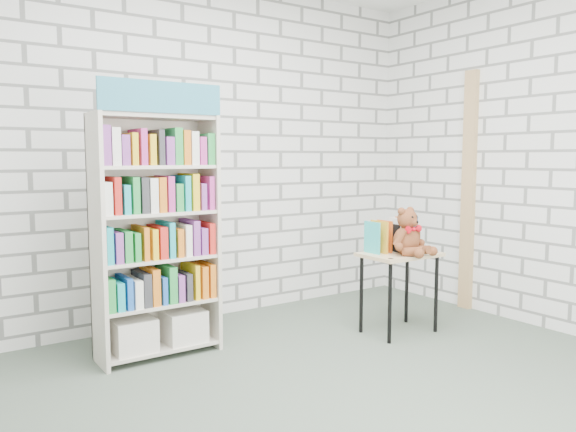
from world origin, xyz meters
TOP-DOWN VIEW (x-y plane):
  - ground at (0.00, 0.00)m, footprint 4.50×4.50m
  - room_shell at (0.00, 0.00)m, footprint 4.52×4.02m
  - bookshelf at (-0.51, 1.36)m, footprint 0.82×0.32m
  - display_table at (1.21, 0.78)m, footprint 0.58×0.41m
  - table_books at (1.21, 0.87)m, footprint 0.41×0.18m
  - teddy_bear at (1.21, 0.69)m, footprint 0.33×0.31m
  - door_trim at (2.23, 0.95)m, footprint 0.05×0.12m

SIDE VIEW (x-z plane):
  - ground at x=0.00m, z-range 0.00..0.00m
  - display_table at x=1.21m, z-range 0.22..0.85m
  - table_books at x=1.21m, z-range 0.62..0.86m
  - teddy_bear at x=1.21m, z-range 0.59..0.94m
  - bookshelf at x=-0.51m, z-range -0.08..1.75m
  - door_trim at x=2.23m, z-range 0.00..2.10m
  - room_shell at x=0.00m, z-range 0.38..3.19m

